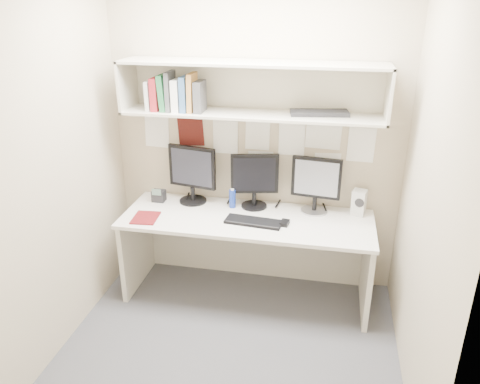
% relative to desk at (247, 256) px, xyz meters
% --- Properties ---
extents(floor, '(2.40, 2.00, 0.01)m').
position_rel_desk_xyz_m(floor, '(0.00, -0.65, -0.37)').
color(floor, '#444449').
rests_on(floor, ground).
extents(wall_back, '(2.40, 0.02, 2.60)m').
position_rel_desk_xyz_m(wall_back, '(0.00, 0.35, 0.93)').
color(wall_back, tan).
rests_on(wall_back, ground).
extents(wall_front, '(2.40, 0.02, 2.60)m').
position_rel_desk_xyz_m(wall_front, '(0.00, -1.65, 0.93)').
color(wall_front, tan).
rests_on(wall_front, ground).
extents(wall_left, '(0.02, 2.00, 2.60)m').
position_rel_desk_xyz_m(wall_left, '(-1.20, -0.65, 0.93)').
color(wall_left, tan).
rests_on(wall_left, ground).
extents(wall_right, '(0.02, 2.00, 2.60)m').
position_rel_desk_xyz_m(wall_right, '(1.20, -0.65, 0.93)').
color(wall_right, tan).
rests_on(wall_right, ground).
extents(desk, '(2.00, 0.70, 0.73)m').
position_rel_desk_xyz_m(desk, '(0.00, 0.00, 0.00)').
color(desk, silver).
rests_on(desk, floor).
extents(overhead_hutch, '(2.00, 0.38, 0.40)m').
position_rel_desk_xyz_m(overhead_hutch, '(0.00, 0.21, 1.35)').
color(overhead_hutch, beige).
rests_on(overhead_hutch, wall_back).
extents(pinned_papers, '(1.92, 0.01, 0.48)m').
position_rel_desk_xyz_m(pinned_papers, '(0.00, 0.34, 0.88)').
color(pinned_papers, white).
rests_on(pinned_papers, wall_back).
extents(monitor_left, '(0.42, 0.23, 0.49)m').
position_rel_desk_xyz_m(monitor_left, '(-0.51, 0.22, 0.63)').
color(monitor_left, black).
rests_on(monitor_left, desk).
extents(monitor_center, '(0.39, 0.22, 0.46)m').
position_rel_desk_xyz_m(monitor_center, '(0.02, 0.22, 0.61)').
color(monitor_center, black).
rests_on(monitor_center, desk).
extents(monitor_right, '(0.40, 0.22, 0.46)m').
position_rel_desk_xyz_m(monitor_right, '(0.52, 0.22, 0.62)').
color(monitor_right, '#A5A5AA').
rests_on(monitor_right, desk).
extents(keyboard, '(0.46, 0.20, 0.02)m').
position_rel_desk_xyz_m(keyboard, '(0.07, -0.10, 0.37)').
color(keyboard, black).
rests_on(keyboard, desk).
extents(mouse, '(0.07, 0.11, 0.03)m').
position_rel_desk_xyz_m(mouse, '(0.31, -0.08, 0.38)').
color(mouse, black).
rests_on(mouse, desk).
extents(speaker, '(0.13, 0.13, 0.21)m').
position_rel_desk_xyz_m(speaker, '(0.87, 0.23, 0.47)').
color(speaker, beige).
rests_on(speaker, desk).
extents(blue_bottle, '(0.05, 0.05, 0.17)m').
position_rel_desk_xyz_m(blue_bottle, '(-0.16, 0.16, 0.44)').
color(blue_bottle, navy).
rests_on(blue_bottle, desk).
extents(maroon_notebook, '(0.21, 0.25, 0.01)m').
position_rel_desk_xyz_m(maroon_notebook, '(-0.79, -0.18, 0.37)').
color(maroon_notebook, maroon).
rests_on(maroon_notebook, desk).
extents(desk_phone, '(0.11, 0.10, 0.13)m').
position_rel_desk_xyz_m(desk_phone, '(-0.80, 0.16, 0.41)').
color(desk_phone, black).
rests_on(desk_phone, desk).
extents(book_stack, '(0.44, 0.18, 0.30)m').
position_rel_desk_xyz_m(book_stack, '(-0.58, 0.12, 1.30)').
color(book_stack, beige).
rests_on(book_stack, overhead_hutch).
extents(hutch_tray, '(0.45, 0.23, 0.03)m').
position_rel_desk_xyz_m(hutch_tray, '(0.51, 0.19, 1.19)').
color(hutch_tray, black).
rests_on(hutch_tray, overhead_hutch).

